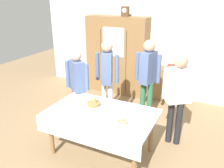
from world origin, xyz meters
The scene contains 19 objects.
ground_plane centered at (0.00, 0.00, 0.00)m, with size 12.00×12.00×0.00m, color #997A56.
back_wall centered at (0.00, 2.65, 1.35)m, with size 6.40×0.10×2.70m, color silver.
dining_table centered at (0.00, -0.24, 0.67)m, with size 1.75×1.08×0.77m.
wall_cabinet centered at (-0.90, 2.35, 1.01)m, with size 1.62×0.46×2.02m.
mantel_clock centered at (-0.69, 2.35, 2.14)m, with size 0.18×0.11×0.24m.
bookshelf_low centered at (0.53, 2.41, 0.42)m, with size 0.93×0.35×0.84m.
book_stack centered at (0.53, 2.41, 0.89)m, with size 0.17×0.22×0.09m.
tea_cup_far_left centered at (0.37, 0.08, 0.80)m, with size 0.13×0.13×0.06m.
tea_cup_mid_left centered at (-0.38, -0.34, 0.80)m, with size 0.13×0.13×0.06m.
tea_cup_mid_right centered at (-0.66, -0.24, 0.80)m, with size 0.13×0.13×0.06m.
bread_basket centered at (-0.23, -0.03, 0.80)m, with size 0.24×0.24×0.16m.
pastry_plate centered at (0.44, -0.36, 0.78)m, with size 0.28×0.28×0.05m.
spoon_far_right centered at (0.15, -0.34, 0.77)m, with size 0.12×0.02×0.01m.
spoon_back_edge centered at (0.57, 0.19, 0.77)m, with size 0.12×0.02×0.01m.
spoon_far_left centered at (0.20, 0.17, 0.77)m, with size 0.12×0.02×0.01m.
person_behind_table_left centered at (-0.43, 0.86, 1.05)m, with size 0.52×0.41×1.71m.
person_behind_table_right centered at (0.32, 1.19, 1.06)m, with size 0.52×0.40×1.73m.
person_beside_shelf centered at (1.03, 0.62, 1.01)m, with size 0.52×0.38×1.65m.
person_by_cabinet centered at (-0.84, 0.38, 0.96)m, with size 0.52×0.37×1.59m.
Camera 1 is at (1.61, -3.11, 2.56)m, focal length 37.33 mm.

